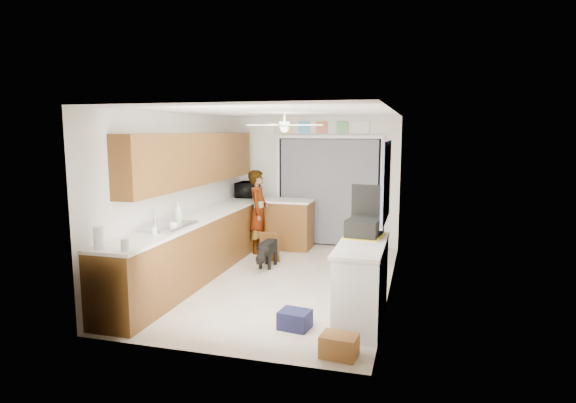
# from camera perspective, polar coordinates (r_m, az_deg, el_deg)

# --- Properties ---
(floor) EXTENTS (5.00, 5.00, 0.00)m
(floor) POSITION_cam_1_polar(r_m,az_deg,el_deg) (7.34, -0.84, -9.36)
(floor) COLOR #BFAD9A
(floor) RESTS_ON ground
(ceiling) EXTENTS (5.00, 5.00, 0.00)m
(ceiling) POSITION_cam_1_polar(r_m,az_deg,el_deg) (6.99, -0.89, 10.54)
(ceiling) COLOR white
(ceiling) RESTS_ON ground
(wall_back) EXTENTS (3.20, 0.00, 3.20)m
(wall_back) POSITION_cam_1_polar(r_m,az_deg,el_deg) (9.47, 3.40, 2.39)
(wall_back) COLOR silver
(wall_back) RESTS_ON ground
(wall_front) EXTENTS (3.20, 0.00, 3.20)m
(wall_front) POSITION_cam_1_polar(r_m,az_deg,el_deg) (4.75, -9.40, -3.73)
(wall_front) COLOR silver
(wall_front) RESTS_ON ground
(wall_left) EXTENTS (0.00, 5.00, 5.00)m
(wall_left) POSITION_cam_1_polar(r_m,az_deg,el_deg) (7.66, -12.43, 0.79)
(wall_left) COLOR silver
(wall_left) RESTS_ON ground
(wall_right) EXTENTS (0.00, 5.00, 5.00)m
(wall_right) POSITION_cam_1_polar(r_m,az_deg,el_deg) (6.79, 12.21, -0.17)
(wall_right) COLOR silver
(wall_right) RESTS_ON ground
(left_base_cabinets) EXTENTS (0.60, 4.80, 0.90)m
(left_base_cabinets) POSITION_cam_1_polar(r_m,az_deg,el_deg) (7.67, -10.25, -5.22)
(left_base_cabinets) COLOR brown
(left_base_cabinets) RESTS_ON floor
(left_countertop) EXTENTS (0.62, 4.80, 0.04)m
(left_countertop) POSITION_cam_1_polar(r_m,az_deg,el_deg) (7.57, -10.28, -1.77)
(left_countertop) COLOR white
(left_countertop) RESTS_ON left_base_cabinets
(upper_cabinets) EXTENTS (0.32, 4.00, 0.80)m
(upper_cabinets) POSITION_cam_1_polar(r_m,az_deg,el_deg) (7.71, -10.81, 4.99)
(upper_cabinets) COLOR brown
(upper_cabinets) RESTS_ON wall_left
(sink_basin) EXTENTS (0.50, 0.76, 0.06)m
(sink_basin) POSITION_cam_1_polar(r_m,az_deg,el_deg) (6.69, -14.00, -2.91)
(sink_basin) COLOR silver
(sink_basin) RESTS_ON left_countertop
(faucet) EXTENTS (0.03, 0.03, 0.22)m
(faucet) POSITION_cam_1_polar(r_m,az_deg,el_deg) (6.77, -15.43, -2.02)
(faucet) COLOR silver
(faucet) RESTS_ON left_countertop
(peninsula_base) EXTENTS (1.00, 0.60, 0.90)m
(peninsula_base) POSITION_cam_1_polar(r_m,az_deg,el_deg) (9.22, -0.34, -2.78)
(peninsula_base) COLOR brown
(peninsula_base) RESTS_ON floor
(peninsula_top) EXTENTS (1.04, 0.64, 0.04)m
(peninsula_top) POSITION_cam_1_polar(r_m,az_deg,el_deg) (9.14, -0.34, 0.11)
(peninsula_top) COLOR white
(peninsula_top) RESTS_ON peninsula_base
(back_opening_recess) EXTENTS (2.00, 0.06, 2.10)m
(back_opening_recess) POSITION_cam_1_polar(r_m,az_deg,el_deg) (9.41, 4.84, 1.11)
(back_opening_recess) COLOR black
(back_opening_recess) RESTS_ON wall_back
(curtain_panel) EXTENTS (1.90, 0.03, 2.05)m
(curtain_panel) POSITION_cam_1_polar(r_m,az_deg,el_deg) (9.37, 4.79, 1.08)
(curtain_panel) COLOR slate
(curtain_panel) RESTS_ON wall_back
(door_trim_left) EXTENTS (0.06, 0.04, 2.10)m
(door_trim_left) POSITION_cam_1_polar(r_m,az_deg,el_deg) (9.62, -1.18, 1.30)
(door_trim_left) COLOR white
(door_trim_left) RESTS_ON wall_back
(door_trim_right) EXTENTS (0.06, 0.04, 2.10)m
(door_trim_right) POSITION_cam_1_polar(r_m,az_deg,el_deg) (9.25, 11.02, 0.86)
(door_trim_right) COLOR white
(door_trim_right) RESTS_ON wall_back
(door_trim_head) EXTENTS (2.10, 0.04, 0.06)m
(door_trim_head) POSITION_cam_1_polar(r_m,az_deg,el_deg) (9.31, 4.88, 7.64)
(door_trim_head) COLOR white
(door_trim_head) RESTS_ON wall_back
(header_frame_0) EXTENTS (0.22, 0.02, 0.22)m
(header_frame_0) POSITION_cam_1_polar(r_m,az_deg,el_deg) (9.53, -0.16, 8.77)
(header_frame_0) COLOR #F7DB52
(header_frame_0) RESTS_ON wall_back
(header_frame_1) EXTENTS (0.22, 0.02, 0.22)m
(header_frame_1) POSITION_cam_1_polar(r_m,az_deg,el_deg) (9.44, 1.91, 8.77)
(header_frame_1) COLOR #50A9D7
(header_frame_1) RESTS_ON wall_back
(header_frame_2) EXTENTS (0.22, 0.02, 0.22)m
(header_frame_2) POSITION_cam_1_polar(r_m,az_deg,el_deg) (9.36, 4.02, 8.75)
(header_frame_2) COLOR #CC6C4C
(header_frame_2) RESTS_ON wall_back
(header_frame_3) EXTENTS (0.22, 0.02, 0.22)m
(header_frame_3) POSITION_cam_1_polar(r_m,az_deg,el_deg) (9.29, 6.47, 8.72)
(header_frame_3) COLOR #60A864
(header_frame_3) RESTS_ON wall_back
(header_frame_4) EXTENTS (0.22, 0.02, 0.22)m
(header_frame_4) POSITION_cam_1_polar(r_m,az_deg,el_deg) (9.24, 8.94, 8.68)
(header_frame_4) COLOR silver
(header_frame_4) RESTS_ON wall_back
(route66_sign) EXTENTS (0.22, 0.02, 0.26)m
(route66_sign) POSITION_cam_1_polar(r_m,az_deg,el_deg) (9.63, -2.19, 8.76)
(route66_sign) COLOR silver
(route66_sign) RESTS_ON wall_back
(right_counter_base) EXTENTS (0.50, 1.40, 0.90)m
(right_counter_base) POSITION_cam_1_polar(r_m,az_deg,el_deg) (5.82, 8.76, -9.59)
(right_counter_base) COLOR white
(right_counter_base) RESTS_ON floor
(right_counter_top) EXTENTS (0.54, 1.44, 0.04)m
(right_counter_top) POSITION_cam_1_polar(r_m,az_deg,el_deg) (5.70, 8.76, -5.09)
(right_counter_top) COLOR white
(right_counter_top) RESTS_ON right_counter_base
(abstract_painting) EXTENTS (0.03, 1.15, 0.95)m
(abstract_painting) POSITION_cam_1_polar(r_m,az_deg,el_deg) (5.75, 11.54, 2.35)
(abstract_painting) COLOR #DE529B
(abstract_painting) RESTS_ON wall_right
(ceiling_fan) EXTENTS (1.14, 1.14, 0.24)m
(ceiling_fan) POSITION_cam_1_polar(r_m,az_deg,el_deg) (7.18, -0.43, 9.05)
(ceiling_fan) COLOR white
(ceiling_fan) RESTS_ON ceiling
(microwave) EXTENTS (0.38, 0.54, 0.30)m
(microwave) POSITION_cam_1_polar(r_m,az_deg,el_deg) (9.52, -4.81, 1.43)
(microwave) COLOR black
(microwave) RESTS_ON left_countertop
(soap_bottle) EXTENTS (0.13, 0.13, 0.30)m
(soap_bottle) POSITION_cam_1_polar(r_m,az_deg,el_deg) (7.18, -12.90, -1.04)
(soap_bottle) COLOR silver
(soap_bottle) RESTS_ON left_countertop
(cup) EXTENTS (0.14, 0.14, 0.09)m
(cup) POSITION_cam_1_polar(r_m,az_deg,el_deg) (6.61, -13.46, -2.77)
(cup) COLOR white
(cup) RESTS_ON left_countertop
(jar_a) EXTENTS (0.10, 0.10, 0.13)m
(jar_a) POSITION_cam_1_polar(r_m,az_deg,el_deg) (5.55, -18.74, -4.89)
(jar_a) COLOR silver
(jar_a) RESTS_ON left_countertop
(jar_b) EXTENTS (0.09, 0.09, 0.10)m
(jar_b) POSITION_cam_1_polar(r_m,az_deg,el_deg) (6.27, -15.57, -3.38)
(jar_b) COLOR silver
(jar_b) RESTS_ON left_countertop
(paper_towel_roll) EXTENTS (0.12, 0.12, 0.25)m
(paper_towel_roll) POSITION_cam_1_polar(r_m,az_deg,el_deg) (5.73, -21.54, -4.01)
(paper_towel_roll) COLOR white
(paper_towel_roll) RESTS_ON left_countertop
(suitcase) EXTENTS (0.45, 0.56, 0.22)m
(suitcase) POSITION_cam_1_polar(r_m,az_deg,el_deg) (6.06, 9.05, -3.02)
(suitcase) COLOR black
(suitcase) RESTS_ON right_counter_top
(suitcase_rim) EXTENTS (0.51, 0.63, 0.02)m
(suitcase_rim) POSITION_cam_1_polar(r_m,az_deg,el_deg) (6.08, 9.03, -4.04)
(suitcase_rim) COLOR yellow
(suitcase_rim) RESTS_ON suitcase
(suitcase_lid) EXTENTS (0.42, 0.08, 0.50)m
(suitcase_lid) POSITION_cam_1_polar(r_m,az_deg,el_deg) (6.30, 9.40, -0.28)
(suitcase_lid) COLOR black
(suitcase_lid) RESTS_ON suitcase
(cardboard_box) EXTENTS (0.39, 0.31, 0.23)m
(cardboard_box) POSITION_cam_1_polar(r_m,az_deg,el_deg) (5.03, 6.08, -16.63)
(cardboard_box) COLOR #985F2F
(cardboard_box) RESTS_ON floor
(navy_crate) EXTENTS (0.38, 0.33, 0.21)m
(navy_crate) POSITION_cam_1_polar(r_m,az_deg,el_deg) (5.65, 0.82, -13.82)
(navy_crate) COLOR #141633
(navy_crate) RESTS_ON floor
(cabinet_door_panel) EXTENTS (0.37, 0.21, 0.52)m
(cabinet_door_panel) POSITION_cam_1_polar(r_m,az_deg,el_deg) (8.30, -2.20, -5.39)
(cabinet_door_panel) COLOR brown
(cabinet_door_panel) RESTS_ON floor
(man) EXTENTS (0.44, 0.60, 1.53)m
(man) POSITION_cam_1_polar(r_m,az_deg,el_deg) (8.86, -3.53, -1.20)
(man) COLOR white
(man) RESTS_ON floor
(dog) EXTENTS (0.29, 0.63, 0.49)m
(dog) POSITION_cam_1_polar(r_m,az_deg,el_deg) (8.00, -2.40, -6.06)
(dog) COLOR black
(dog) RESTS_ON floor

